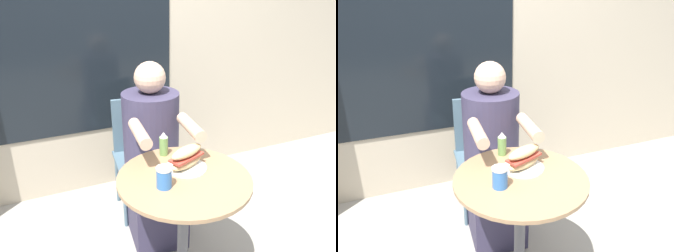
% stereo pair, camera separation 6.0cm
% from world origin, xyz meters
% --- Properties ---
extents(storefront_wall, '(8.00, 0.09, 2.80)m').
position_xyz_m(storefront_wall, '(-0.01, 1.32, 1.40)').
color(storefront_wall, '#B7A88E').
rests_on(storefront_wall, ground_plane).
extents(cafe_table, '(0.68, 0.68, 0.75)m').
position_xyz_m(cafe_table, '(0.00, 0.00, 0.55)').
color(cafe_table, '#997551').
rests_on(cafe_table, ground_plane).
extents(diner_chair, '(0.42, 0.42, 0.87)m').
position_xyz_m(diner_chair, '(0.05, 0.88, 0.52)').
color(diner_chair, slate).
rests_on(diner_chair, ground_plane).
extents(seated_diner, '(0.42, 0.68, 1.22)m').
position_xyz_m(seated_diner, '(0.04, 0.54, 0.53)').
color(seated_diner, '#38334C').
rests_on(seated_diner, ground_plane).
extents(sandwich_on_plate, '(0.23, 0.22, 0.12)m').
position_xyz_m(sandwich_on_plate, '(0.05, 0.07, 0.80)').
color(sandwich_on_plate, white).
rests_on(sandwich_on_plate, cafe_table).
extents(drink_cup, '(0.08, 0.08, 0.11)m').
position_xyz_m(drink_cup, '(-0.13, -0.04, 0.80)').
color(drink_cup, '#336BB7').
rests_on(drink_cup, cafe_table).
extents(condiment_bottle, '(0.05, 0.05, 0.14)m').
position_xyz_m(condiment_bottle, '(-0.00, 0.26, 0.82)').
color(condiment_bottle, '#66934C').
rests_on(condiment_bottle, cafe_table).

